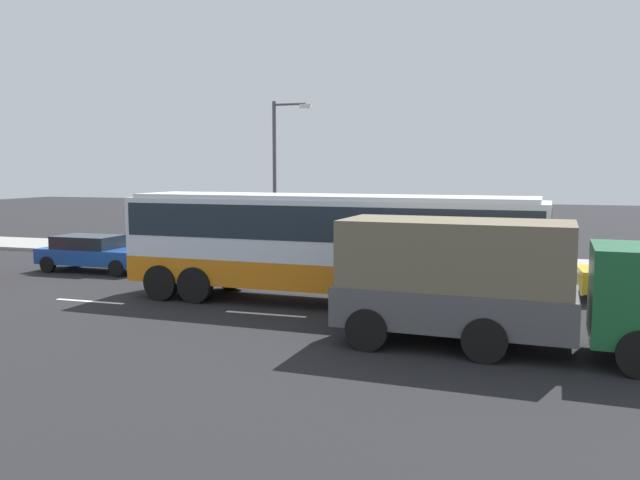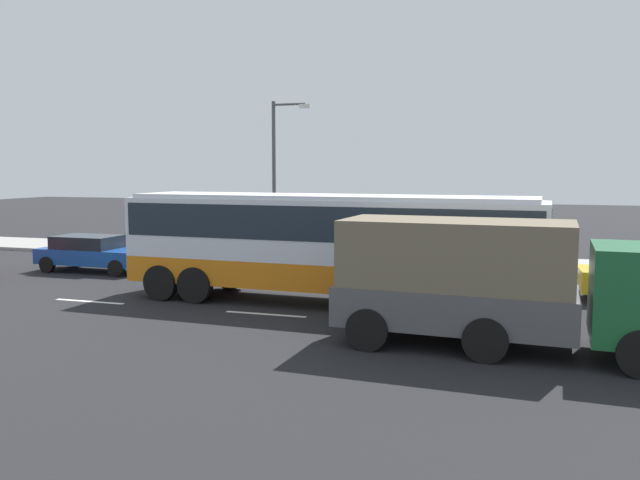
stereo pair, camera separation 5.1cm
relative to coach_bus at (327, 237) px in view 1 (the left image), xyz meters
name	(u,v)px [view 1 (the left image)]	position (x,y,z in m)	size (l,w,h in m)	color
ground_plane	(281,295)	(-1.83, 0.85, -2.04)	(120.00, 120.00, 0.00)	black
sidewalk_curb	(350,258)	(-1.83, 9.62, -1.97)	(80.00, 4.00, 0.15)	gray
lane_centreline	(351,320)	(1.23, -1.83, -2.04)	(40.13, 0.16, 0.01)	white
coach_bus	(327,237)	(0.00, 0.00, 0.00)	(12.58, 3.04, 3.28)	orange
cargo_truck	(494,280)	(4.96, -3.52, -0.47)	(7.43, 2.86, 2.89)	#19592D
car_blue_saloon	(93,252)	(-10.68, 3.21, -1.28)	(4.47, 1.91, 1.42)	#194799
pedestrian_near_curb	(251,234)	(-6.00, 8.03, -0.87)	(0.32, 0.32, 1.76)	black
street_lamp	(278,168)	(-4.78, 8.34, 2.04)	(1.78, 0.24, 6.83)	#47474C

